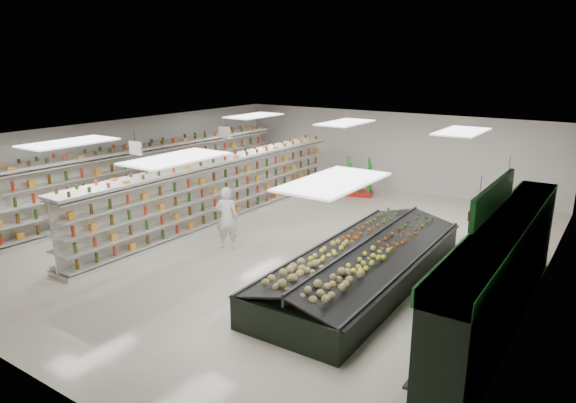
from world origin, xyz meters
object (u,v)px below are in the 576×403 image
Objects in this scene: gondola_left at (141,181)px; produce_island at (364,263)px; shopper_background at (260,178)px; gondola_center at (220,192)px; shopper_main at (227,218)px; soda_endcap at (359,178)px.

produce_island is (9.45, -1.25, -0.57)m from gondola_left.
produce_island is 4.56× the size of shopper_background.
gondola_center is 7.63× the size of shopper_background.
gondola_center is (3.20, 0.64, -0.10)m from gondola_left.
shopper_main reaches higher than produce_island.
shopper_main is at bearing -160.64° from shopper_background.
gondola_center is 6.64× the size of shopper_main.
soda_endcap is at bearing -117.46° from shopper_main.
gondola_left is at bearing -167.79° from gondola_center.
gondola_left is 9.20× the size of soda_endcap.
gondola_center is 3.19m from shopper_background.
soda_endcap is 0.80× the size of shopper_main.
gondola_left is 5.33m from shopper_main.
shopper_background is (2.50, 3.75, -0.27)m from gondola_left.
produce_island is 8.40m from soda_endcap.
soda_endcap is (-3.84, 7.46, 0.22)m from produce_island.
shopper_background is at bearing -141.69° from soda_endcap.
gondola_center is 6.55m from produce_island.
gondola_left is at bearing -38.33° from shopper_main.
gondola_left is 4.51m from shopper_background.
soda_endcap is 7.55m from shopper_main.
gondola_center is at bearing -113.42° from soda_endcap.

